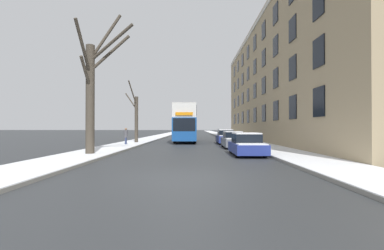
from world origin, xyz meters
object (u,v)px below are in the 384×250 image
at_px(bare_tree_left_1, 136,117).
at_px(double_decker_bus, 186,122).
at_px(bare_tree_left_0, 92,89).
at_px(parked_car_0, 247,145).
at_px(parked_car_1, 233,140).
at_px(parked_car_2, 225,137).
at_px(pedestrian_left_sidewalk, 126,136).

xyz_separation_m(bare_tree_left_1, double_decker_bus, (5.28, 3.51, -0.43)).
bearing_deg(double_decker_bus, bare_tree_left_0, -108.65).
bearing_deg(double_decker_bus, parked_car_0, -73.56).
xyz_separation_m(bare_tree_left_0, double_decker_bus, (5.20, 15.42, -1.65)).
relative_size(parked_car_1, parked_car_2, 1.03).
distance_m(double_decker_bus, pedestrian_left_sidewalk, 8.87).
distance_m(parked_car_2, pedestrian_left_sidewalk, 10.36).
bearing_deg(parked_car_0, parked_car_1, 90.00).
bearing_deg(pedestrian_left_sidewalk, double_decker_bus, 131.97).
xyz_separation_m(parked_car_0, pedestrian_left_sidewalk, (-9.82, 7.97, 0.29)).
height_order(bare_tree_left_0, pedestrian_left_sidewalk, bare_tree_left_0).
distance_m(bare_tree_left_1, parked_car_1, 11.32).
relative_size(bare_tree_left_1, parked_car_1, 1.60).
relative_size(bare_tree_left_1, parked_car_0, 1.66).
distance_m(bare_tree_left_0, pedestrian_left_sidewalk, 9.16).
bearing_deg(bare_tree_left_1, parked_car_0, -49.48).
bearing_deg(bare_tree_left_0, parked_car_2, 51.18).
bearing_deg(double_decker_bus, parked_car_2, -38.94).
height_order(parked_car_0, pedestrian_left_sidewalk, pedestrian_left_sidewalk).
distance_m(bare_tree_left_0, double_decker_bus, 16.35).
relative_size(double_decker_bus, parked_car_1, 2.50).
bearing_deg(bare_tree_left_0, pedestrian_left_sidewalk, 91.71).
relative_size(bare_tree_left_0, parked_car_2, 2.26).
bearing_deg(parked_car_0, bare_tree_left_0, -176.27).
xyz_separation_m(double_decker_bus, parked_car_0, (4.36, -14.79, -1.79)).
distance_m(bare_tree_left_0, parked_car_1, 12.02).
xyz_separation_m(parked_car_1, parked_car_2, (-0.00, 5.47, 0.04)).
bearing_deg(double_decker_bus, parked_car_1, -64.12).
height_order(bare_tree_left_1, parked_car_0, bare_tree_left_1).
relative_size(parked_car_0, parked_car_1, 0.97).
height_order(double_decker_bus, parked_car_1, double_decker_bus).
height_order(double_decker_bus, pedestrian_left_sidewalk, double_decker_bus).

